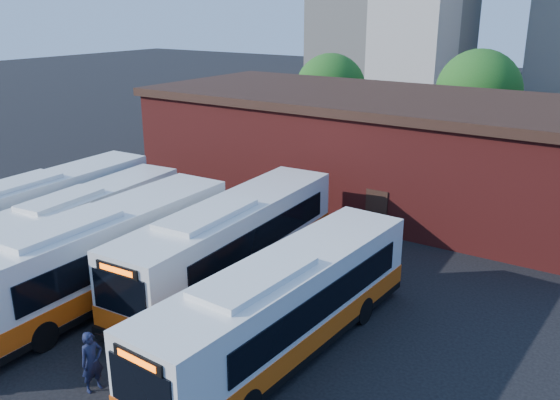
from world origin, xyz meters
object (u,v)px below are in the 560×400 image
Objects in this scene: bus_mideast at (231,245)px; bus_east at (284,310)px; bus_midwest at (97,260)px; bus_west at (86,224)px; bus_farwest at (46,209)px; transit_worker at (92,362)px.

bus_mideast is 1.04× the size of bus_east.
bus_midwest reaches higher than bus_east.
bus_east is (12.82, -2.03, 0.17)m from bus_west.
bus_farwest is 1.08× the size of bus_west.
bus_west is at bearing 173.15° from bus_east.
bus_west is 0.85× the size of bus_midwest.
bus_farwest reaches higher than transit_worker.
bus_farwest is at bearing 174.91° from bus_east.
bus_midwest is at bearing -132.19° from bus_mideast.
bus_midwest is at bearing -24.52° from bus_farwest.
bus_mideast is 6.03m from bus_east.
transit_worker is at bearing -33.44° from bus_farwest.
bus_east reaches higher than bus_west.
bus_farwest is 14.14m from transit_worker.
bus_mideast is (7.84, 1.36, 0.24)m from bus_west.
bus_farwest is 0.97× the size of bus_east.
bus_midwest is 5.50m from bus_mideast.
bus_midwest is 7.01× the size of transit_worker.
bus_east is 6.61× the size of transit_worker.
bus_midwest reaches higher than bus_west.
bus_mideast is (10.97, 1.37, 0.12)m from bus_farwest.
bus_west is at bearing -173.64° from bus_mideast.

